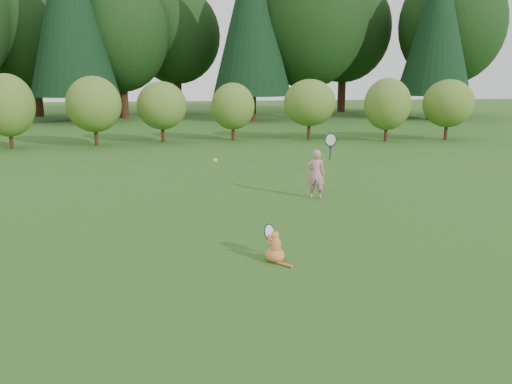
{
  "coord_description": "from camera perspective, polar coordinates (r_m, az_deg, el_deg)",
  "views": [
    {
      "loc": [
        -1.11,
        -7.29,
        2.59
      ],
      "look_at": [
        0.2,
        0.8,
        0.7
      ],
      "focal_mm": 35.0,
      "sensor_mm": 36.0,
      "label": 1
    }
  ],
  "objects": [
    {
      "name": "cat",
      "position": [
        7.19,
        2.18,
        -6.12
      ],
      "size": [
        0.39,
        0.68,
        0.62
      ],
      "rotation": [
        0.0,
        0.0,
        0.21
      ],
      "color": "#B86D23",
      "rests_on": "ground"
    },
    {
      "name": "ground",
      "position": [
        7.81,
        -0.51,
        -6.37
      ],
      "size": [
        100.0,
        100.0,
        0.0
      ],
      "primitive_type": "plane",
      "color": "#215016",
      "rests_on": "ground"
    },
    {
      "name": "tennis_ball",
      "position": [
        8.98,
        -4.69,
        3.64
      ],
      "size": [
        0.08,
        0.08,
        0.08
      ],
      "color": "#BDC417",
      "rests_on": "ground"
    },
    {
      "name": "child",
      "position": [
        10.92,
        6.92,
        2.19
      ],
      "size": [
        0.63,
        0.43,
        1.61
      ],
      "rotation": [
        0.0,
        0.0,
        2.72
      ],
      "color": "pink",
      "rests_on": "ground"
    },
    {
      "name": "shrub_row",
      "position": [
        20.35,
        -6.14,
        9.55
      ],
      "size": [
        28.0,
        3.0,
        2.8
      ],
      "primitive_type": null,
      "color": "#577624",
      "rests_on": "ground"
    }
  ]
}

